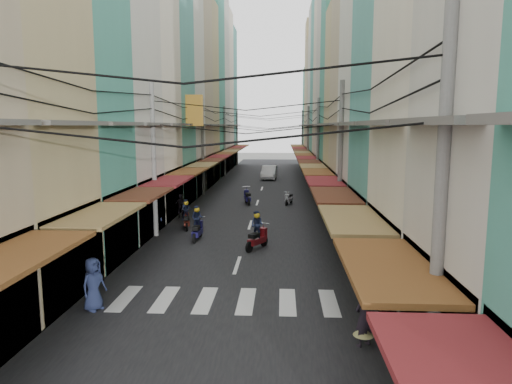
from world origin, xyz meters
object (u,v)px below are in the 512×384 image
at_px(white_car, 269,179).
at_px(market_umbrella, 406,217).
at_px(bicycle, 358,252).
at_px(traffic_sign, 375,219).

bearing_deg(white_car, market_umbrella, -74.87).
height_order(bicycle, traffic_sign, traffic_sign).
bearing_deg(white_car, bicycle, -76.86).
xyz_separation_m(bicycle, market_umbrella, (1.54, -2.30, 2.18)).
bearing_deg(traffic_sign, market_umbrella, 45.89).
height_order(market_umbrella, traffic_sign, traffic_sign).
relative_size(market_umbrella, traffic_sign, 0.76).
bearing_deg(bicycle, traffic_sign, 154.99).
xyz_separation_m(white_car, traffic_sign, (4.94, -33.50, 2.39)).
xyz_separation_m(market_umbrella, traffic_sign, (-1.62, -1.67, 0.22)).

